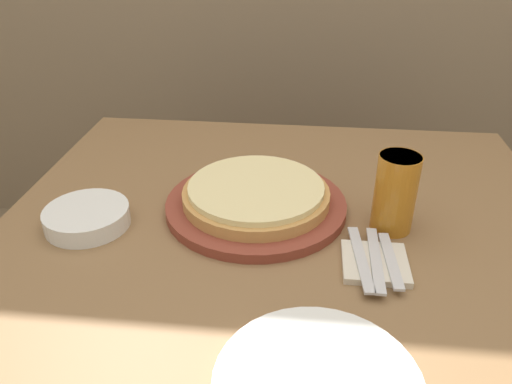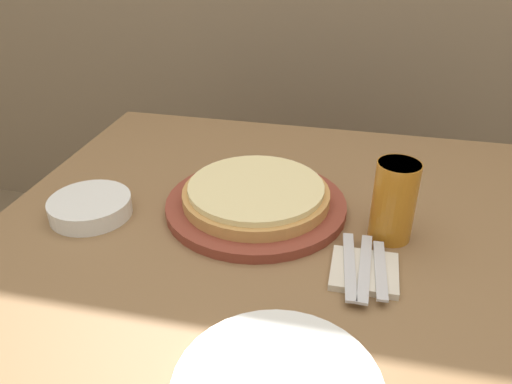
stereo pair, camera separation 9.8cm
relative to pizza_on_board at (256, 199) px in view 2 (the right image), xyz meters
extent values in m
cube|color=olive|center=(0.06, -0.08, -0.38)|extent=(1.10, 1.06, 0.70)
cylinder|color=brown|center=(0.00, 0.00, -0.01)|extent=(0.36, 0.36, 0.02)
cylinder|color=tan|center=(0.00, 0.00, 0.01)|extent=(0.29, 0.29, 0.02)
cylinder|color=beige|center=(0.00, 0.00, 0.03)|extent=(0.27, 0.27, 0.01)
cylinder|color=#B7701E|center=(0.26, -0.04, 0.05)|extent=(0.08, 0.08, 0.15)
cylinder|color=white|center=(0.26, -0.04, 0.12)|extent=(0.07, 0.07, 0.02)
cylinder|color=white|center=(-0.31, -0.09, -0.01)|extent=(0.16, 0.16, 0.04)
cube|color=beige|center=(0.22, -0.16, -0.02)|extent=(0.11, 0.11, 0.01)
cube|color=silver|center=(0.20, -0.16, -0.01)|extent=(0.03, 0.18, 0.00)
cube|color=silver|center=(0.22, -0.16, -0.01)|extent=(0.02, 0.18, 0.00)
cube|color=silver|center=(0.25, -0.16, -0.01)|extent=(0.03, 0.15, 0.00)
camera|label=1|loc=(0.09, -0.85, 0.51)|focal=35.00mm
camera|label=2|loc=(0.19, -0.83, 0.51)|focal=35.00mm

